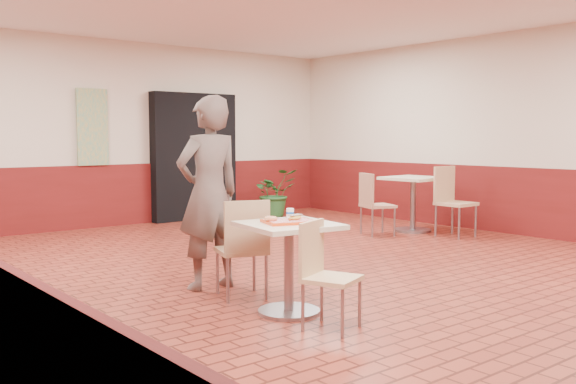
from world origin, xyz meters
TOP-DOWN VIEW (x-y plane):
  - room_shell at (0.00, 0.00)m, footprint 8.01×10.01m
  - wainscot_band at (0.00, 0.00)m, footprint 8.00×10.00m
  - corridor_doorway at (1.20, 4.88)m, footprint 1.60×0.22m
  - promo_poster at (-0.60, 4.94)m, footprint 0.50×0.03m
  - main_table at (-1.33, -0.80)m, footprint 0.71×0.71m
  - chair_main_front at (-1.39, -1.28)m, footprint 0.49×0.49m
  - chair_main_back at (-1.34, -0.18)m, footprint 0.53×0.53m
  - customer at (-1.37, 0.35)m, footprint 0.68×0.45m
  - serving_tray at (-1.33, -0.80)m, footprint 0.40×0.31m
  - ring_donut at (-1.47, -0.74)m, footprint 0.13×0.13m
  - long_john_donut at (-1.29, -0.83)m, footprint 0.15×0.09m
  - paper_cup at (-1.24, -0.72)m, footprint 0.07×0.07m
  - second_table at (3.06, 1.53)m, footprint 0.79×0.79m
  - chair_second_left at (2.28, 1.64)m, footprint 0.54×0.54m
  - chair_second_front at (3.12, 0.87)m, footprint 0.47×0.47m
  - potted_plant at (2.54, 4.32)m, footprint 0.85×0.75m

SIDE VIEW (x-z plane):
  - potted_plant at x=2.54m, z-range 0.00..0.87m
  - chair_main_front at x=-1.39m, z-range 0.05..0.86m
  - wainscot_band at x=0.00m, z-range 0.00..1.00m
  - chair_main_back at x=-1.34m, z-range 0.05..0.95m
  - main_table at x=-1.33m, z-range 0.13..0.88m
  - chair_second_left at x=2.28m, z-range 0.05..0.97m
  - second_table at x=3.06m, z-range 0.15..0.98m
  - chair_second_front at x=3.12m, z-range 0.06..1.08m
  - serving_tray at x=-1.33m, z-range 0.75..0.78m
  - ring_donut at x=-1.47m, z-range 0.78..0.81m
  - long_john_donut at x=-1.29m, z-range 0.78..0.82m
  - paper_cup at x=-1.24m, z-range 0.78..0.86m
  - customer at x=-1.37m, z-range 0.00..1.84m
  - corridor_doorway at x=1.20m, z-range 0.00..2.20m
  - room_shell at x=0.00m, z-range 0.00..3.00m
  - promo_poster at x=-0.60m, z-range 1.00..2.20m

